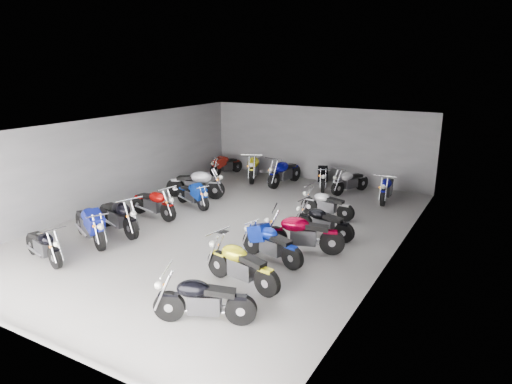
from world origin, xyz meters
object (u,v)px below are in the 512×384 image
motorcycle_left_c (118,216)px  motorcycle_back_b (254,167)px  drain_grate (222,232)px  motorcycle_right_a (203,300)px  motorcycle_back_f (387,188)px  motorcycle_left_d (154,203)px  motorcycle_right_e (323,222)px  motorcycle_right_c (271,244)px  motorcycle_back_a (226,165)px  motorcycle_left_a (43,245)px  motorcycle_right_b (241,265)px  motorcycle_back_e (350,181)px  motorcycle_left_f (196,184)px  motorcycle_right_f (326,204)px  motorcycle_back_c (284,172)px  motorcycle_right_d (302,234)px  motorcycle_left_b (90,224)px  motorcycle_left_e (193,194)px  motorcycle_back_d (322,176)px

motorcycle_left_c → motorcycle_back_b: motorcycle_back_b is taller
drain_grate → motorcycle_right_a: size_ratio=0.16×
drain_grate → motorcycle_left_c: 3.19m
motorcycle_back_b → motorcycle_back_f: bearing=153.2°
motorcycle_left_d → motorcycle_right_e: motorcycle_left_d is taller
drain_grate → motorcycle_right_c: motorcycle_right_c is taller
drain_grate → motorcycle_back_a: motorcycle_back_a is taller
drain_grate → motorcycle_left_c: bearing=-149.5°
motorcycle_back_a → drain_grate: bearing=138.1°
motorcycle_left_a → motorcycle_right_b: motorcycle_right_b is taller
motorcycle_right_a → motorcycle_back_a: motorcycle_right_a is taller
motorcycle_back_e → motorcycle_left_f: bearing=60.4°
motorcycle_right_f → motorcycle_back_c: bearing=48.5°
motorcycle_right_e → motorcycle_back_f: 4.69m
motorcycle_right_d → motorcycle_back_a: bearing=27.1°
motorcycle_left_b → motorcycle_left_e: bearing=-163.3°
motorcycle_left_f → motorcycle_back_a: 3.91m
motorcycle_right_c → motorcycle_back_d: bearing=25.5°
motorcycle_left_d → motorcycle_right_d: 5.51m
motorcycle_left_e → motorcycle_back_c: size_ratio=0.80×
motorcycle_right_d → motorcycle_left_b: bearing=93.9°
motorcycle_right_b → motorcycle_right_a: bearing=-163.9°
motorcycle_right_a → motorcycle_right_f: 7.27m
motorcycle_left_f → motorcycle_left_d: bearing=-13.5°
motorcycle_left_a → motorcycle_left_f: bearing=-166.6°
motorcycle_back_b → motorcycle_back_e: (4.39, -0.01, -0.09)m
motorcycle_left_a → motorcycle_back_a: bearing=-160.8°
motorcycle_right_a → motorcycle_right_f: motorcycle_right_a is taller
motorcycle_left_c → motorcycle_right_c: size_ratio=1.11×
motorcycle_right_e → motorcycle_left_c: bearing=123.0°
drain_grate → motorcycle_back_f: 6.80m
motorcycle_left_e → motorcycle_right_e: 5.19m
motorcycle_back_a → motorcycle_back_f: bearing=-168.6°
motorcycle_left_d → motorcycle_back_f: 8.53m
motorcycle_left_e → motorcycle_back_a: size_ratio=1.01×
motorcycle_left_b → motorcycle_back_c: size_ratio=0.93×
motorcycle_right_f → drain_grate: bearing=145.2°
drain_grate → motorcycle_right_b: size_ratio=0.15×
motorcycle_left_c → motorcycle_right_e: (5.54, 2.73, -0.08)m
motorcycle_left_c → motorcycle_left_e: (0.37, 3.22, -0.08)m
motorcycle_left_d → motorcycle_left_e: size_ratio=1.12×
motorcycle_back_e → motorcycle_left_c: bearing=83.3°
motorcycle_left_c → motorcycle_back_d: bearing=173.2°
motorcycle_left_f → motorcycle_back_b: motorcycle_back_b is taller
motorcycle_back_d → motorcycle_back_a: bearing=-24.7°
motorcycle_left_b → motorcycle_left_d: size_ratio=1.03×
motorcycle_left_e → motorcycle_left_f: motorcycle_left_f is taller
drain_grate → motorcycle_back_d: 6.35m
motorcycle_back_d → motorcycle_back_e: size_ratio=1.07×
motorcycle_left_f → motorcycle_left_b: bearing=-16.4°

